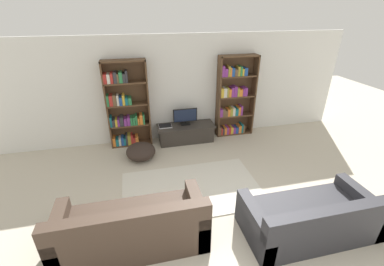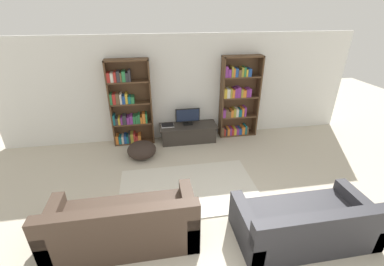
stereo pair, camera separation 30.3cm
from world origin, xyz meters
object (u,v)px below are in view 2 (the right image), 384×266
bookshelf_left (129,106)px  television (188,116)px  laptop (168,125)px  beanbag_ottoman (142,150)px  tv_stand (188,133)px  couch_left_sectional (124,225)px  couch_right_sofa (305,224)px  bookshelf_right (237,99)px

bookshelf_left → television: size_ratio=3.43×
laptop → beanbag_ottoman: (-0.66, -0.68, -0.26)m
tv_stand → couch_left_sectional: (-1.41, -3.00, 0.08)m
bookshelf_left → couch_left_sectional: bookshelf_left is taller
tv_stand → couch_right_sofa: 3.59m
laptop → couch_right_sofa: 3.85m
bookshelf_left → couch_right_sofa: bookshelf_left is taller
bookshelf_right → tv_stand: bookshelf_right is taller
television → beanbag_ottoman: bearing=-149.7°
bookshelf_left → tv_stand: size_ratio=1.44×
couch_left_sectional → bookshelf_right: bearing=49.3°
tv_stand → couch_left_sectional: bearing=-115.2°
bookshelf_right → beanbag_ottoman: size_ratio=3.18×
bookshelf_left → couch_right_sofa: bearing=-53.3°
television → laptop: 0.56m
couch_left_sectional → couch_right_sofa: (2.63, -0.38, -0.04)m
couch_right_sofa → beanbag_ottoman: 3.65m
bookshelf_left → bookshelf_right: size_ratio=1.00×
bookshelf_left → bookshelf_right: 2.73m
bookshelf_right → couch_right_sofa: bookshelf_right is taller
bookshelf_left → couch_left_sectional: size_ratio=1.00×
bookshelf_right → couch_right_sofa: bearing=-91.5°
bookshelf_right → couch_right_sofa: 3.62m
bookshelf_left → tv_stand: (1.42, -0.17, -0.77)m
television → couch_left_sectional: (-1.41, -3.06, -0.36)m
couch_left_sectional → couch_right_sofa: bearing=-8.2°
tv_stand → couch_left_sectional: couch_left_sectional is taller
couch_right_sofa → television: bearing=109.5°
bookshelf_left → bookshelf_right: bearing=-0.0°
television → laptop: television is taller
bookshelf_right → couch_left_sectional: bearing=-130.7°
bookshelf_left → beanbag_ottoman: bearing=-73.1°
television → couch_right_sofa: 3.67m
bookshelf_right → laptop: 1.92m
tv_stand → bookshelf_right: bearing=7.1°
bookshelf_right → tv_stand: (-1.31, -0.16, -0.78)m
tv_stand → beanbag_ottoman: tv_stand is taller
beanbag_ottoman → couch_right_sofa: bearing=-48.9°
couch_right_sofa → bookshelf_left: bearing=126.7°
tv_stand → beanbag_ottoman: (-1.18, -0.63, -0.04)m
bookshelf_left → couch_left_sectional: bearing=-89.8°
laptop → bookshelf_left: bearing=172.7°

